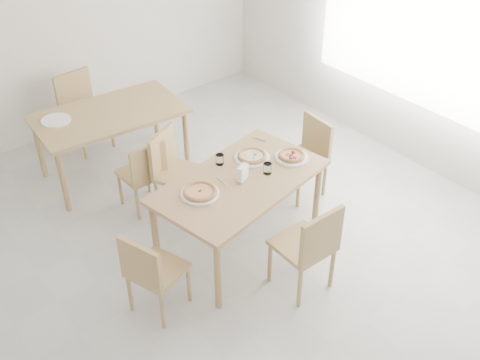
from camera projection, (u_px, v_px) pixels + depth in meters
room at (443, 38)px, 5.58m from camera, size 7.28×7.00×7.00m
main_table at (240, 187)px, 4.94m from camera, size 1.69×1.15×0.75m
chair_south at (310, 244)px, 4.56m from camera, size 0.44×0.44×0.88m
chair_north at (173, 167)px, 5.49m from camera, size 0.58×0.58×0.87m
chair_west at (151, 270)px, 4.38m from camera, size 0.50×0.50×0.80m
chair_east at (308, 151)px, 5.75m from camera, size 0.44×0.44×0.84m
plate_margherita at (200, 194)px, 4.71m from camera, size 0.33×0.33×0.02m
plate_mushroom at (252, 158)px, 5.16m from camera, size 0.33×0.33×0.02m
plate_pepperoni at (292, 157)px, 5.16m from camera, size 0.31×0.31×0.02m
pizza_margherita at (200, 192)px, 4.69m from camera, size 0.33×0.33×0.03m
pizza_mushroom at (252, 156)px, 5.14m from camera, size 0.34×0.34×0.03m
pizza_pepperoni at (292, 155)px, 5.15m from camera, size 0.30×0.30×0.03m
tumbler_a at (220, 159)px, 5.06m from camera, size 0.08×0.08×0.10m
tumbler_b at (267, 168)px, 4.94m from camera, size 0.08×0.08×0.10m
napkin_holder at (243, 173)px, 4.85m from camera, size 0.14×0.11×0.14m
fork_a at (259, 139)px, 5.44m from camera, size 0.07×0.16×0.01m
fork_b at (222, 181)px, 4.87m from camera, size 0.02×0.16×0.01m
second_table at (110, 119)px, 5.93m from camera, size 1.60×0.99×0.75m
chair_back_s at (144, 172)px, 5.51m from camera, size 0.40×0.40×0.79m
chair_back_n at (81, 105)px, 6.49m from camera, size 0.49×0.49×0.90m
plate_empty at (56, 120)px, 5.73m from camera, size 0.30×0.30×0.02m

